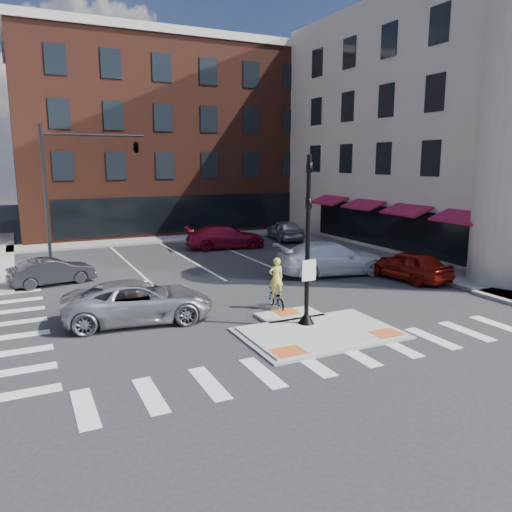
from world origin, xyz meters
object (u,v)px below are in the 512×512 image
red_sedan (408,265)px  bg_car_red (226,237)px  silver_suv (139,301)px  bg_car_silver (285,230)px  bg_car_dark (52,271)px  white_pickup (332,258)px  cyclist (276,292)px

red_sedan → bg_car_red: 13.29m
silver_suv → bg_car_silver: (14.17, 14.55, -0.00)m
bg_car_dark → bg_car_red: size_ratio=0.73×
silver_suv → white_pickup: size_ratio=0.93×
cyclist → red_sedan: bearing=-162.0°
white_pickup → silver_suv: bearing=116.3°
white_pickup → cyclist: size_ratio=2.80×
bg_car_dark → bg_car_silver: 18.17m
red_sedan → bg_car_red: (-4.81, 12.38, 0.02)m
silver_suv → red_sedan: silver_suv is taller
white_pickup → bg_car_silver: (3.35, 11.16, -0.10)m
white_pickup → bg_car_red: bearing=20.6°
silver_suv → white_pickup: (10.82, 3.39, 0.09)m
silver_suv → red_sedan: 13.63m
silver_suv → bg_car_silver: silver_suv is taller
cyclist → bg_car_silver: bearing=-112.6°
bg_car_red → bg_car_dark: bearing=125.7°
silver_suv → cyclist: (5.31, -0.81, -0.05)m
white_pickup → bg_car_silver: 11.65m
silver_suv → bg_car_red: bearing=-25.9°
bg_car_red → cyclist: cyclist is taller
bg_car_dark → cyclist: (7.84, -8.20, 0.06)m
bg_car_dark → red_sedan: bearing=-124.3°
white_pickup → bg_car_dark: white_pickup is taller
silver_suv → red_sedan: bearing=-78.9°
bg_car_dark → bg_car_red: bearing=-75.0°
bg_car_silver → bg_car_red: 5.56m
bg_car_red → red_sedan: bearing=-149.9°
silver_suv → bg_car_dark: (-2.53, 7.39, -0.12)m
bg_car_dark → bg_car_silver: bg_car_silver is taller
silver_suv → red_sedan: size_ratio=1.23×
white_pickup → bg_car_red: 9.94m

